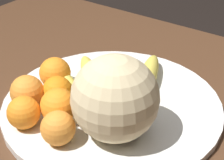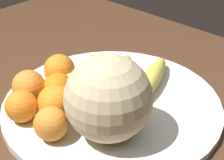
% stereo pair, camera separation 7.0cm
% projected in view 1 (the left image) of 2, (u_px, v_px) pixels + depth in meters
% --- Properties ---
extents(fruit_bowl, '(0.43, 0.43, 0.01)m').
position_uv_depth(fruit_bowl, '(112.00, 104.00, 0.74)').
color(fruit_bowl, white).
rests_on(fruit_bowl, kitchen_table).
extents(melon, '(0.15, 0.15, 0.15)m').
position_uv_depth(melon, '(115.00, 98.00, 0.61)').
color(melon, beige).
rests_on(melon, fruit_bowl).
extents(banana_bunch, '(0.27, 0.26, 0.04)m').
position_uv_depth(banana_bunch, '(106.00, 78.00, 0.77)').
color(banana_bunch, brown).
rests_on(banana_bunch, fruit_bowl).
extents(orange_front_left, '(0.06, 0.06, 0.06)m').
position_uv_depth(orange_front_left, '(55.00, 73.00, 0.76)').
color(orange_front_left, orange).
rests_on(orange_front_left, fruit_bowl).
extents(orange_front_right, '(0.07, 0.07, 0.07)m').
position_uv_depth(orange_front_right, '(58.00, 106.00, 0.66)').
color(orange_front_right, orange).
rests_on(orange_front_right, fruit_bowl).
extents(orange_mid_center, '(0.06, 0.06, 0.06)m').
position_uv_depth(orange_mid_center, '(27.00, 92.00, 0.70)').
color(orange_mid_center, orange).
rests_on(orange_mid_center, fruit_bowl).
extents(orange_back_left, '(0.06, 0.06, 0.06)m').
position_uv_depth(orange_back_left, '(57.00, 91.00, 0.71)').
color(orange_back_left, orange).
rests_on(orange_back_left, fruit_bowl).
extents(orange_back_right, '(0.06, 0.06, 0.06)m').
position_uv_depth(orange_back_right, '(24.00, 113.00, 0.65)').
color(orange_back_right, orange).
rests_on(orange_back_right, fruit_bowl).
extents(orange_top_small, '(0.06, 0.06, 0.06)m').
position_uv_depth(orange_top_small, '(58.00, 128.00, 0.62)').
color(orange_top_small, orange).
rests_on(orange_top_small, fruit_bowl).
extents(produce_tag, '(0.10, 0.08, 0.00)m').
position_uv_depth(produce_tag, '(102.00, 109.00, 0.71)').
color(produce_tag, white).
rests_on(produce_tag, fruit_bowl).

